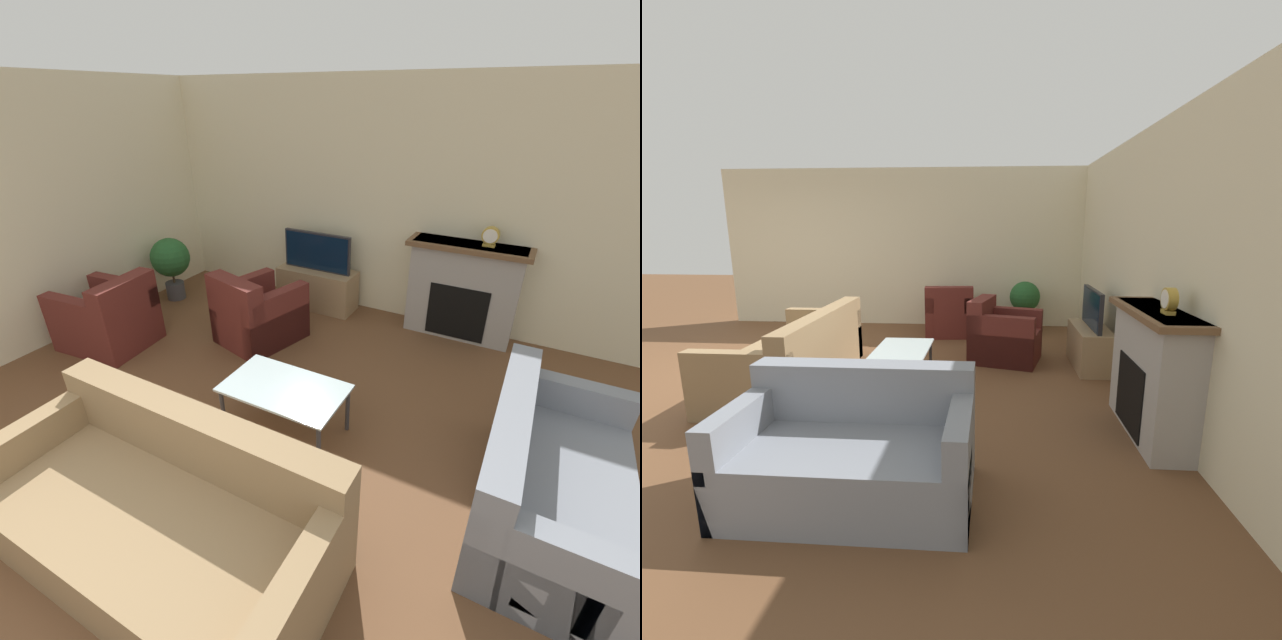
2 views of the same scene
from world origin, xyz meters
The scene contains 13 objects.
ground_plane centered at (0.00, 0.00, 0.00)m, with size 20.00×20.00×0.00m, color brown.
wall_back centered at (0.00, 4.78, 1.35)m, with size 8.63×0.06×2.70m.
wall_left centered at (-2.84, 2.38, 1.35)m, with size 0.06×7.75×2.70m.
fireplace centered at (1.16, 4.58, 0.57)m, with size 1.28×0.40×1.09m.
tv_stand centered at (-0.62, 4.47, 0.25)m, with size 1.00×0.40×0.51m.
tv centered at (-0.62, 4.47, 0.75)m, with size 0.90×0.06×0.48m.
couch_sectional centered at (0.20, 1.04, 0.28)m, with size 2.12×0.98×0.82m.
couch_loveseat centered at (2.18, 2.36, 0.29)m, with size 0.85×1.53×0.82m.
armchair_by_window centered at (-2.16, 2.54, 0.30)m, with size 0.96×0.82×0.82m.
armchair_accent centered at (-0.78, 3.38, 0.30)m, with size 0.90×1.00×0.82m.
coffee_table centered at (0.28, 2.26, 0.39)m, with size 0.96×0.58×0.44m.
potted_plant centered at (-2.45, 3.78, 0.54)m, with size 0.51×0.51×0.84m.
mantel_clock centered at (1.34, 4.58, 1.19)m, with size 0.17×0.07×0.20m.
Camera 2 is at (4.66, 3.24, 1.75)m, focal length 24.00 mm.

